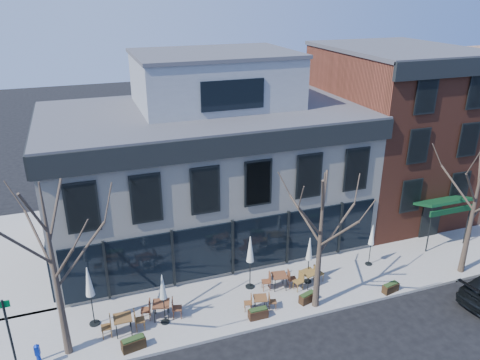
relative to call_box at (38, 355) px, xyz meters
name	(u,v)px	position (x,y,z in m)	size (l,w,h in m)	color
ground	(232,277)	(9.63, 3.68, -0.77)	(120.00, 120.00, 0.00)	black
sidewalk_front	(304,286)	(12.88, 1.53, -0.69)	(33.50, 4.70, 0.15)	gray
sidewalk_side	(17,257)	(-1.62, 9.68, -0.69)	(4.50, 12.00, 0.15)	gray
corner_building	(206,165)	(9.70, 8.75, 3.96)	(18.39, 10.39, 11.10)	silver
red_brick_building	(389,131)	(22.63, 8.66, 4.87)	(8.20, 11.78, 11.18)	brown
tree_corner	(55,271)	(1.14, 0.48, 3.48)	(3.93, 3.98, 7.92)	#382B21
tree_mid	(320,241)	(12.64, -0.22, 3.03)	(3.50, 3.55, 7.04)	#382B21
tree_right	(474,208)	(21.64, -0.22, 3.26)	(3.72, 3.77, 7.48)	#382B21
sign_pole	(9,331)	(-0.87, 0.18, 1.31)	(0.50, 0.10, 3.40)	black
call_box	(38,355)	(0.00, 0.00, 0.00)	(0.23, 0.23, 1.16)	#0B2693
cafe_set_0	(123,323)	(3.51, 0.92, -0.08)	(1.98, 0.81, 1.04)	brown
cafe_set_1	(161,309)	(5.33, 1.36, -0.08)	(2.01, 0.95, 1.03)	brown
cafe_set_2	(260,302)	(9.94, 0.39, -0.18)	(1.66, 0.80, 0.85)	brown
cafe_set_3	(279,280)	(11.52, 1.70, -0.11)	(1.91, 0.86, 0.98)	brown
cafe_set_4	(309,277)	(13.07, 1.40, -0.10)	(1.94, 0.92, 1.00)	brown
umbrella_0	(89,285)	(2.29, 1.98, 1.55)	(0.49, 0.49, 3.07)	black
umbrella_1	(163,289)	(5.40, 0.98, 1.24)	(0.42, 0.42, 2.63)	black
umbrella_2	(250,252)	(10.12, 2.28, 1.50)	(0.48, 0.48, 3.00)	black
umbrella_3	(309,251)	(13.18, 1.70, 1.26)	(0.43, 0.43, 2.66)	black
umbrella_4	(372,237)	(17.22, 2.06, 1.15)	(0.40, 0.40, 2.50)	black
planter_0	(134,344)	(3.79, -0.27, -0.33)	(1.09, 0.58, 0.58)	black
planter_1	(258,313)	(9.62, -0.16, -0.36)	(0.93, 0.38, 0.52)	#331D11
planter_2	(307,297)	(12.38, 0.17, -0.37)	(0.96, 0.61, 0.50)	#301E10
planter_3	(391,288)	(16.79, -0.52, -0.37)	(0.95, 0.53, 0.50)	#322010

